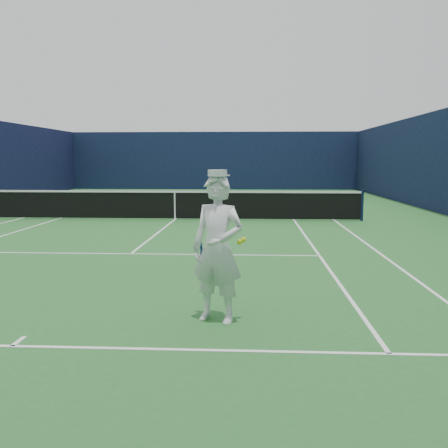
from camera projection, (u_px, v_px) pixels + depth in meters
name	position (u px, v px, depth m)	size (l,w,h in m)	color
ground	(175.00, 220.00, 17.29)	(80.00, 80.00, 0.00)	#266529
court_markings	(175.00, 219.00, 17.29)	(11.03, 23.83, 0.01)	white
windscreen_fence	(174.00, 162.00, 17.04)	(20.12, 36.12, 4.00)	#0E1634
tennis_net	(175.00, 204.00, 17.22)	(12.88, 0.09, 1.07)	#141E4C
tennis_player	(218.00, 249.00, 6.29)	(0.80, 0.72, 1.93)	white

